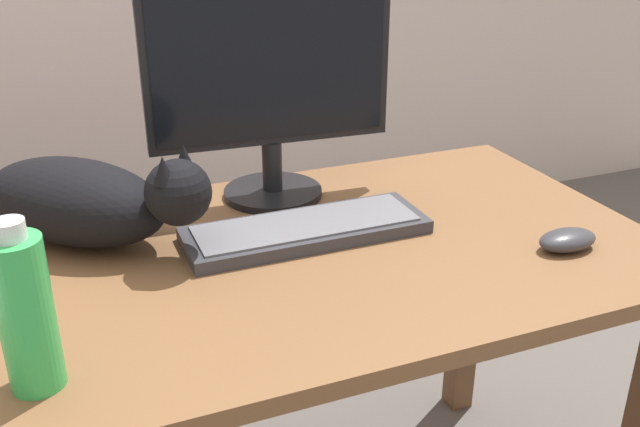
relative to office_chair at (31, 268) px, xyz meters
The scene contains 7 objects.
desk 0.89m from the office_chair, 71.12° to the right, with size 1.65×0.72×0.73m.
office_chair is the anchor object (origin of this frame).
monitor 0.95m from the office_chair, 47.90° to the right, with size 0.48×0.20×0.42m.
keyboard 0.98m from the office_chair, 56.59° to the right, with size 0.44×0.15×0.03m.
cat 0.78m from the office_chair, 77.87° to the right, with size 0.46×0.45×0.20m.
computer_mouse 1.38m from the office_chair, 47.22° to the right, with size 0.11×0.06×0.04m, color #333338.
water_bottle 1.13m from the office_chair, 88.03° to the right, with size 0.07×0.07×0.23m.
Camera 1 is at (-0.19, -1.04, 1.30)m, focal length 40.04 mm.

